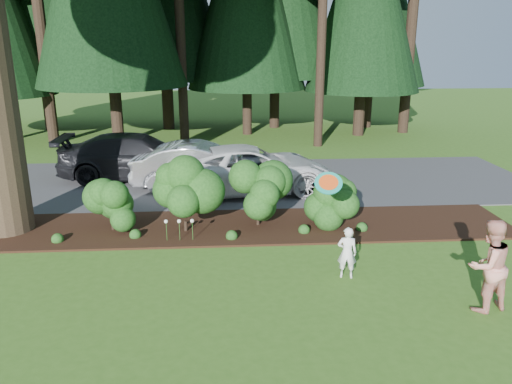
# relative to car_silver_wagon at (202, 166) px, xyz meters

# --- Properties ---
(ground) EXTENTS (80.00, 80.00, 0.00)m
(ground) POSITION_rel_car_silver_wagon_xyz_m (-0.09, -6.80, -0.75)
(ground) COLOR #375F1B
(ground) RESTS_ON ground
(mulch_bed) EXTENTS (16.00, 2.50, 0.05)m
(mulch_bed) POSITION_rel_car_silver_wagon_xyz_m (-0.09, -3.55, -0.72)
(mulch_bed) COLOR black
(mulch_bed) RESTS_ON ground
(driveway) EXTENTS (22.00, 6.00, 0.03)m
(driveway) POSITION_rel_car_silver_wagon_xyz_m (-0.09, 0.70, -0.73)
(driveway) COLOR #38383A
(driveway) RESTS_ON ground
(shrub_row) EXTENTS (6.53, 1.60, 1.61)m
(shrub_row) POSITION_rel_car_silver_wagon_xyz_m (0.68, -3.66, 0.06)
(shrub_row) COLOR #173C12
(shrub_row) RESTS_ON ground
(lily_cluster) EXTENTS (0.69, 0.09, 0.57)m
(lily_cluster) POSITION_rel_car_silver_wagon_xyz_m (-0.39, -4.40, -0.25)
(lily_cluster) COLOR #173C12
(lily_cluster) RESTS_ON ground
(car_silver_wagon) EXTENTS (4.44, 1.80, 1.43)m
(car_silver_wagon) POSITION_rel_car_silver_wagon_xyz_m (0.00, 0.00, 0.00)
(car_silver_wagon) COLOR silver
(car_silver_wagon) RESTS_ON driveway
(car_white_suv) EXTENTS (5.41, 3.03, 1.43)m
(car_white_suv) POSITION_rel_car_silver_wagon_xyz_m (1.48, -0.51, -0.00)
(car_white_suv) COLOR silver
(car_white_suv) RESTS_ON driveway
(car_dark_suv) EXTENTS (5.21, 2.13, 1.51)m
(car_dark_suv) POSITION_rel_car_silver_wagon_xyz_m (-2.19, 1.29, 0.04)
(car_dark_suv) COLOR black
(car_dark_suv) RESTS_ON driveway
(child) EXTENTS (0.43, 0.33, 1.06)m
(child) POSITION_rel_car_silver_wagon_xyz_m (3.06, -6.45, -0.22)
(child) COLOR silver
(child) RESTS_ON ground
(adult) EXTENTS (0.95, 0.82, 1.66)m
(adult) POSITION_rel_car_silver_wagon_xyz_m (5.16, -7.82, 0.08)
(adult) COLOR red
(adult) RESTS_ON ground
(frisbee) EXTENTS (0.58, 0.45, 0.41)m
(frisbee) POSITION_rel_car_silver_wagon_xyz_m (2.67, -6.25, 1.16)
(frisbee) COLOR #188876
(frisbee) RESTS_ON ground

